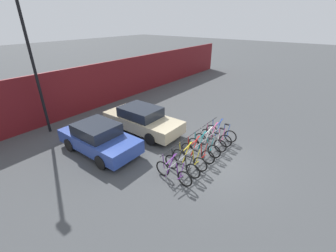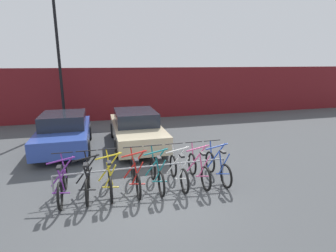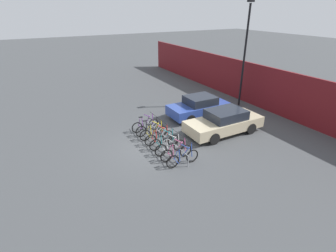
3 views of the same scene
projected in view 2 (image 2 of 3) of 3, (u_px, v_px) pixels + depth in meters
name	position (u px, v px, depth m)	size (l,w,h in m)	color
ground_plane	(148.00, 198.00, 6.57)	(120.00, 120.00, 0.00)	#424447
hoarding_wall	(117.00, 94.00, 15.12)	(36.00, 0.16, 2.99)	maroon
bike_rack	(145.00, 169.00, 7.10)	(4.72, 0.04, 0.57)	gray
bicycle_purple	(62.00, 184.00, 6.46)	(0.68, 1.71, 1.05)	black
bicycle_black	(87.00, 181.00, 6.61)	(0.68, 1.71, 1.05)	black
bicycle_yellow	(110.00, 179.00, 6.75)	(0.68, 1.71, 1.05)	black
bicycle_red	(135.00, 176.00, 6.91)	(0.68, 1.71, 1.05)	black
bicycle_teal	(157.00, 174.00, 7.06)	(0.68, 1.71, 1.05)	black
bicycle_white	(178.00, 171.00, 7.21)	(0.68, 1.71, 1.05)	black
bicycle_pink	(199.00, 169.00, 7.36)	(0.68, 1.71, 1.05)	black
bicycle_blue	(218.00, 167.00, 7.51)	(0.68, 1.71, 1.05)	black
car_blue	(64.00, 132.00, 10.08)	(1.91, 4.04, 1.40)	#2D479E
car_beige	(136.00, 128.00, 10.62)	(1.91, 4.55, 1.40)	#C1B28E
lamp_post	(58.00, 49.00, 12.89)	(0.24, 0.44, 7.17)	black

